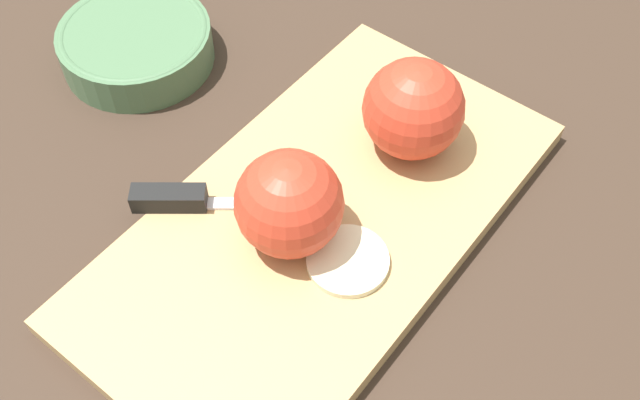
{
  "coord_description": "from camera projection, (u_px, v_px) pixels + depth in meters",
  "views": [
    {
      "loc": [
        0.3,
        0.18,
        0.51
      ],
      "look_at": [
        0.0,
        0.0,
        0.04
      ],
      "focal_mm": 42.0,
      "sensor_mm": 36.0,
      "label": 1
    }
  ],
  "objects": [
    {
      "name": "apple_slice",
      "position": [
        348.0,
        261.0,
        0.58
      ],
      "size": [
        0.06,
        0.06,
        0.01
      ],
      "color": "beige",
      "rests_on": "cutting_board"
    },
    {
      "name": "knife",
      "position": [
        183.0,
        199.0,
        0.6
      ],
      "size": [
        0.1,
        0.14,
        0.02
      ],
      "rotation": [
        0.0,
        0.0,
        2.12
      ],
      "color": "silver",
      "rests_on": "cutting_board"
    },
    {
      "name": "apple_half_right",
      "position": [
        289.0,
        203.0,
        0.56
      ],
      "size": [
        0.08,
        0.08,
        0.08
      ],
      "rotation": [
        0.0,
        0.0,
        3.68
      ],
      "color": "red",
      "rests_on": "cutting_board"
    },
    {
      "name": "bowl",
      "position": [
        136.0,
        43.0,
        0.72
      ],
      "size": [
        0.15,
        0.15,
        0.04
      ],
      "color": "#4C704C",
      "rests_on": "ground_plane"
    },
    {
      "name": "ground_plane",
      "position": [
        320.0,
        228.0,
        0.62
      ],
      "size": [
        4.0,
        4.0,
        0.0
      ],
      "primitive_type": "plane",
      "color": "#38281E"
    },
    {
      "name": "cutting_board",
      "position": [
        320.0,
        221.0,
        0.61
      ],
      "size": [
        0.44,
        0.27,
        0.02
      ],
      "color": "tan",
      "rests_on": "ground_plane"
    },
    {
      "name": "apple_half_left",
      "position": [
        414.0,
        109.0,
        0.62
      ],
      "size": [
        0.09,
        0.09,
        0.09
      ],
      "rotation": [
        0.0,
        0.0,
        1.6
      ],
      "color": "red",
      "rests_on": "cutting_board"
    }
  ]
}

